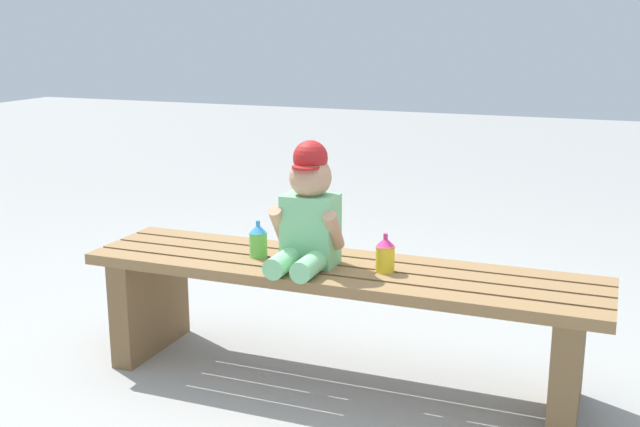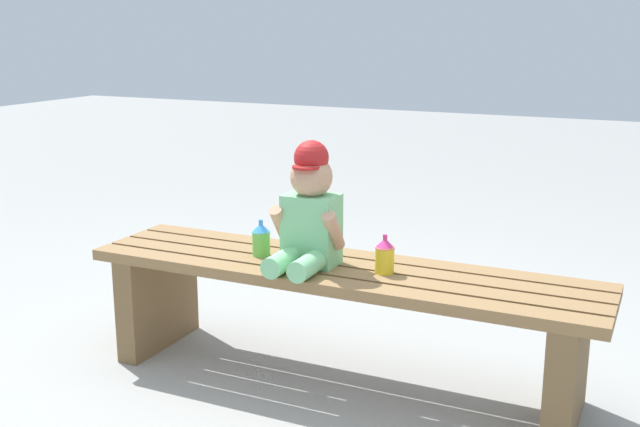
% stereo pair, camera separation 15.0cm
% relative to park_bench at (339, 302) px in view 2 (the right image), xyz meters
% --- Properties ---
extents(ground_plane, '(16.00, 16.00, 0.00)m').
position_rel_park_bench_xyz_m(ground_plane, '(0.00, 0.00, -0.28)').
color(ground_plane, '#999993').
extents(park_bench, '(1.69, 0.39, 0.40)m').
position_rel_park_bench_xyz_m(park_bench, '(0.00, 0.00, 0.00)').
color(park_bench, olive).
rests_on(park_bench, ground_plane).
extents(child_figure, '(0.23, 0.27, 0.40)m').
position_rel_park_bench_xyz_m(child_figure, '(-0.09, -0.04, 0.30)').
color(child_figure, '#7FCC8C').
rests_on(child_figure, park_bench).
extents(sippy_cup_left, '(0.06, 0.06, 0.12)m').
position_rel_park_bench_xyz_m(sippy_cup_left, '(-0.28, -0.01, 0.18)').
color(sippy_cup_left, '#66CC4C').
rests_on(sippy_cup_left, park_bench).
extents(sippy_cup_right, '(0.06, 0.06, 0.12)m').
position_rel_park_bench_xyz_m(sippy_cup_right, '(0.16, -0.01, 0.18)').
color(sippy_cup_right, yellow).
rests_on(sippy_cup_right, park_bench).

